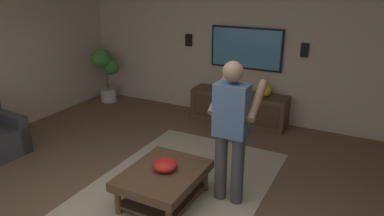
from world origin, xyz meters
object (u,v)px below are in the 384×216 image
(bowl, at_px, (165,165))
(tv, at_px, (246,48))
(person_standing, at_px, (231,125))
(wall_speaker_right, at_px, (189,40))
(potted_plant_tall, at_px, (106,68))
(remote_white, at_px, (159,167))
(media_console, at_px, (239,107))
(coffee_table, at_px, (164,179))
(wall_speaker_left, at_px, (305,50))
(vase_round, at_px, (266,90))

(bowl, bearing_deg, tv, 2.27)
(person_standing, distance_m, wall_speaker_right, 3.19)
(potted_plant_tall, distance_m, bowl, 3.85)
(remote_white, bearing_deg, media_console, 167.77)
(person_standing, bearing_deg, remote_white, 114.87)
(coffee_table, bearing_deg, wall_speaker_left, -16.54)
(vase_round, bearing_deg, wall_speaker_right, 80.96)
(tv, xyz_separation_m, remote_white, (-2.88, -0.02, -0.87))
(potted_plant_tall, height_order, bowl, potted_plant_tall)
(media_console, relative_size, wall_speaker_left, 7.73)
(tv, bearing_deg, wall_speaker_left, 90.77)
(tv, height_order, potted_plant_tall, tv)
(coffee_table, xyz_separation_m, tv, (2.92, 0.11, 0.99))
(media_console, distance_m, wall_speaker_right, 1.57)
(tv, height_order, person_standing, tv)
(wall_speaker_right, bearing_deg, remote_white, -158.25)
(coffee_table, height_order, person_standing, person_standing)
(media_console, relative_size, potted_plant_tall, 1.52)
(coffee_table, height_order, remote_white, remote_white)
(wall_speaker_right, bearing_deg, person_standing, -143.65)
(bowl, bearing_deg, wall_speaker_right, 23.18)
(coffee_table, relative_size, tv, 0.78)
(media_console, height_order, remote_white, media_console)
(person_standing, distance_m, bowl, 0.87)
(bowl, bearing_deg, vase_round, -7.45)
(coffee_table, distance_m, bowl, 0.17)
(bowl, bearing_deg, coffee_table, 167.06)
(media_console, relative_size, wall_speaker_right, 7.73)
(coffee_table, relative_size, bowl, 3.60)
(coffee_table, xyz_separation_m, wall_speaker_right, (2.94, 1.24, 1.04))
(potted_plant_tall, distance_m, wall_speaker_left, 3.87)
(potted_plant_tall, relative_size, bowl, 4.02)
(remote_white, relative_size, wall_speaker_left, 0.68)
(coffee_table, height_order, tv, tv)
(potted_plant_tall, relative_size, wall_speaker_right, 5.07)
(tv, bearing_deg, wall_speaker_right, -90.67)
(person_standing, relative_size, potted_plant_tall, 1.47)
(media_console, bearing_deg, tv, -180.00)
(potted_plant_tall, distance_m, vase_round, 3.28)
(vase_round, height_order, wall_speaker_left, wall_speaker_left)
(media_console, distance_m, remote_white, 2.64)
(media_console, xyz_separation_m, wall_speaker_left, (0.25, -0.98, 1.06))
(wall_speaker_right, bearing_deg, wall_speaker_left, -90.00)
(person_standing, relative_size, wall_speaker_left, 7.45)
(coffee_table, height_order, wall_speaker_left, wall_speaker_left)
(remote_white, relative_size, vase_round, 0.68)
(remote_white, bearing_deg, tv, 167.72)
(remote_white, distance_m, vase_round, 2.69)
(potted_plant_tall, height_order, wall_speaker_left, wall_speaker_left)
(remote_white, bearing_deg, wall_speaker_right, -171.01)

